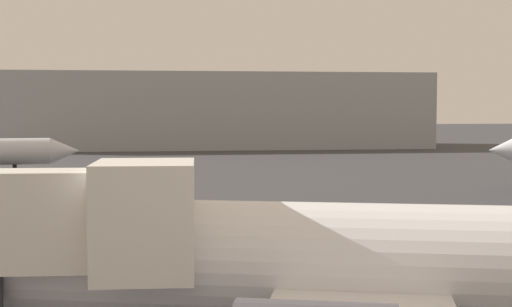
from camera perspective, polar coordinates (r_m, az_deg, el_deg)
The scene contains 2 objects.
airplane_at_gate at distance 19.41m, azimuth 5.08°, elevation -8.10°, with size 33.10×26.13×10.79m.
terminal_building at distance 140.29m, azimuth -3.66°, elevation 3.18°, with size 78.35×22.70×13.30m, color #999EA3.
Camera 1 is at (-1.01, -7.16, 7.51)m, focal length 54.19 mm.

